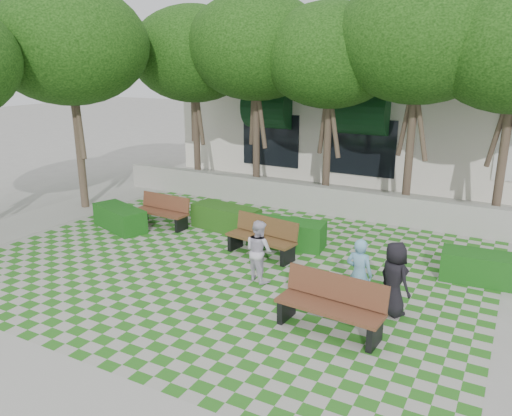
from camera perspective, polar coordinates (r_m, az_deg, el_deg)
The scene contains 17 objects.
ground at distance 11.61m, azimuth -5.77°, elevation -8.16°, with size 90.00×90.00×0.00m, color gray.
lawn at distance 12.37m, azimuth -3.16°, elevation -6.47°, with size 12.00×12.00×0.00m, color #2B721E.
sidewalk_south at distance 8.67m, azimuth -24.45°, elevation -18.92°, with size 16.00×2.00×0.01m, color #9E9B93.
sidewalk_west at distance 17.08m, azimuth -24.23°, elevation -1.42°, with size 2.00×12.00×0.01m, color #9E9B93.
retaining_wall at distance 16.63m, azimuth 6.22°, elevation 1.12°, with size 15.00×0.36×0.90m, color #9E9B93.
bench_east at distance 9.43m, azimuth 8.56°, elevation -10.98°, with size 2.04×0.82×1.05m.
bench_mid at distance 12.77m, azimuth 0.73°, elevation -3.43°, with size 1.96×0.91×0.99m.
bench_west at distance 15.33m, azimuth -10.68°, elevation -0.40°, with size 1.81×0.67×0.94m.
hedge_east at distance 12.42m, azimuth 24.85°, elevation -6.30°, with size 1.94×0.78×0.68m, color #144A13.
hedge_midright at distance 13.49m, azimuth 3.52°, elevation -2.91°, with size 2.03×0.81×0.71m, color #144D14.
hedge_midleft at distance 14.77m, azimuth -3.48°, elevation -1.15°, with size 2.05×0.82×0.72m, color #1E4A13.
hedge_west at distance 15.38m, azimuth -15.31°, elevation -1.10°, with size 1.92×0.77×0.67m, color #144A13.
person_blue at distance 10.19m, azimuth 11.69°, elevation -7.44°, with size 0.55×0.36×1.50m, color #6EA8C9.
person_dark at distance 10.15m, azimuth 15.51°, elevation -7.81°, with size 0.74×0.48×1.51m, color black.
person_white at distance 11.28m, azimuth 0.33°, elevation -4.89°, with size 0.69×0.54×1.43m, color silver.
tree_row at distance 16.62m, azimuth 0.17°, elevation 17.69°, with size 17.70×13.40×7.41m.
building at distance 23.43m, azimuth 16.06°, elevation 10.18°, with size 18.00×8.92×5.15m.
Camera 1 is at (6.02, -8.68, 4.82)m, focal length 35.00 mm.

